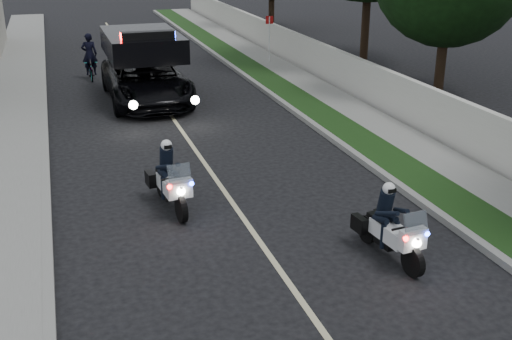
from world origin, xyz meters
The scene contains 17 objects.
ground centered at (0.00, 0.00, 0.00)m, with size 120.00×120.00×0.00m, color black.
curb_right centered at (4.10, 10.00, 0.07)m, with size 0.20×60.00×0.15m, color gray.
grass_verge centered at (4.80, 10.00, 0.08)m, with size 1.20×60.00×0.16m, color #193814.
sidewalk_right centered at (6.10, 10.00, 0.08)m, with size 1.40×60.00×0.16m, color gray.
property_wall centered at (7.10, 10.00, 0.75)m, with size 0.22×60.00×1.50m, color beige.
curb_left centered at (-4.10, 10.00, 0.07)m, with size 0.20×60.00×0.15m, color gray.
sidewalk_left centered at (-5.20, 10.00, 0.08)m, with size 2.00×60.00×0.16m, color gray.
lane_marking centered at (0.00, 10.00, 0.00)m, with size 0.12×50.00×0.01m, color #BFB78C.
police_moto_left centered at (-1.40, 3.48, 0.00)m, with size 0.66×1.88×1.59m, color silver, non-canonical shape.
police_moto_right centered at (2.15, -0.10, 0.00)m, with size 0.63×1.79×1.52m, color silver, non-canonical shape.
police_suv centered at (-0.49, 13.14, 0.00)m, with size 2.77×5.97×2.90m, color black.
bicycle centered at (-2.17, 17.54, 0.00)m, with size 0.54×1.54×0.81m, color black.
cyclist centered at (-2.17, 17.54, 0.00)m, with size 0.62×0.42×1.74m, color black.
sign_post centered at (6.00, 18.25, 0.00)m, with size 0.36×0.36×2.30m, color #AE0F0C, non-canonical shape.
tree_right_c centered at (9.86, 10.16, 0.00)m, with size 5.44×5.44×9.07m, color black, non-canonical shape.
tree_right_d centered at (9.89, 16.30, 0.00)m, with size 8.06×8.06×13.43m, color #193C14, non-canonical shape.
tree_right_e centered at (9.75, 28.80, 0.00)m, with size 5.05×5.05×8.41m, color black, non-canonical shape.
Camera 1 is at (-3.56, -9.59, 5.92)m, focal length 44.29 mm.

